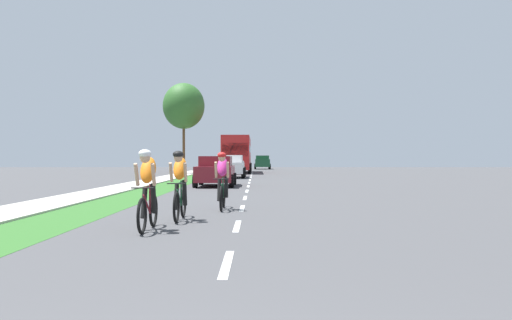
# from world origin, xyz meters

# --- Properties ---
(ground_plane) EXTENTS (120.00, 120.00, 0.00)m
(ground_plane) POSITION_xyz_m (0.00, 20.00, 0.00)
(ground_plane) COLOR #424244
(grass_verge) EXTENTS (1.83, 70.00, 0.01)m
(grass_verge) POSITION_xyz_m (-4.14, 20.00, 0.00)
(grass_verge) COLOR #2D6026
(grass_verge) RESTS_ON ground_plane
(sidewalk_concrete) EXTENTS (1.84, 70.00, 0.10)m
(sidewalk_concrete) POSITION_xyz_m (-5.98, 20.00, 0.00)
(sidewalk_concrete) COLOR #B2ADA3
(sidewalk_concrete) RESTS_ON ground_plane
(lane_markings_center) EXTENTS (0.12, 54.07, 0.01)m
(lane_markings_center) POSITION_xyz_m (0.00, 24.00, 0.00)
(lane_markings_center) COLOR white
(lane_markings_center) RESTS_ON ground_plane
(cyclist_lead) EXTENTS (0.42, 1.72, 1.58)m
(cyclist_lead) POSITION_xyz_m (-1.73, 8.44, 0.81)
(cyclist_lead) COLOR black
(cyclist_lead) RESTS_ON ground_plane
(cyclist_trailing) EXTENTS (0.42, 1.72, 1.58)m
(cyclist_trailing) POSITION_xyz_m (-1.35, 10.07, 0.81)
(cyclist_trailing) COLOR black
(cyclist_trailing) RESTS_ON ground_plane
(cyclist_distant) EXTENTS (0.42, 1.72, 1.58)m
(cyclist_distant) POSITION_xyz_m (-0.53, 12.44, 0.81)
(cyclist_distant) COLOR black
(cyclist_distant) RESTS_ON ground_plane
(sedan_maroon) EXTENTS (1.98, 4.30, 1.52)m
(sedan_maroon) POSITION_xyz_m (-1.66, 24.19, 0.77)
(sedan_maroon) COLOR maroon
(sedan_maroon) RESTS_ON ground_plane
(pickup_white) EXTENTS (2.22, 5.10, 1.64)m
(pickup_white) POSITION_xyz_m (-1.49, 35.25, 0.83)
(pickup_white) COLOR silver
(pickup_white) RESTS_ON ground_plane
(bus_red) EXTENTS (2.78, 11.60, 3.48)m
(bus_red) POSITION_xyz_m (-1.45, 48.34, 1.98)
(bus_red) COLOR red
(bus_red) RESTS_ON ground_plane
(suv_dark_green) EXTENTS (2.15, 4.70, 1.79)m
(suv_dark_green) POSITION_xyz_m (1.23, 65.22, 0.95)
(suv_dark_green) COLOR #194C2D
(suv_dark_green) RESTS_ON ground_plane
(street_tree_far) EXTENTS (3.88, 3.88, 8.44)m
(street_tree_far) POSITION_xyz_m (-6.36, 45.59, 6.29)
(street_tree_far) COLOR brown
(street_tree_far) RESTS_ON ground_plane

